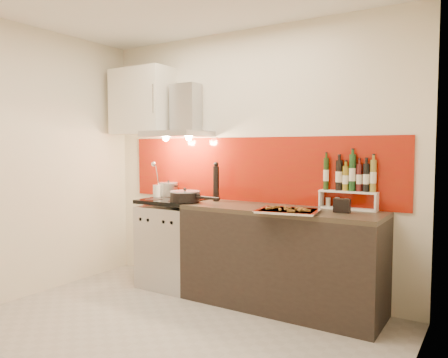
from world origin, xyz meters
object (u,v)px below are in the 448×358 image
Objects in this scene: saute_pan at (185,196)px; baking_tray at (288,211)px; stock_pot at (169,189)px; range_stove at (175,243)px; pepper_mill at (216,182)px; counter at (280,258)px.

baking_tray is at bearing -4.04° from saute_pan.
stock_pot reaches higher than saute_pan.
baking_tray is (1.37, -0.20, 0.47)m from range_stove.
baking_tray is at bearing -8.43° from range_stove.
stock_pot is at bearing 166.58° from baking_tray.
baking_tray is (0.93, -0.33, -0.18)m from pepper_mill.
pepper_mill reaches higher than counter.
stock_pot reaches higher than counter.
pepper_mill is (0.65, -0.05, 0.11)m from stock_pot.
range_stove is 0.59m from saute_pan.
saute_pan is 1.03× the size of baking_tray.
counter is 1.01m from pepper_mill.
counter is at bearing 7.56° from saute_pan.
pepper_mill is 1.01m from baking_tray.
saute_pan is 0.34m from pepper_mill.
counter is 0.54m from baking_tray.
stock_pot is (-0.22, 0.18, 0.54)m from range_stove.
range_stove is at bearing -38.79° from stock_pot.
baking_tray is (1.58, -0.38, -0.07)m from stock_pot.
saute_pan is at bearing -33.12° from stock_pot.
pepper_mill reaches higher than range_stove.
range_stove is at bearing -179.77° from counter.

